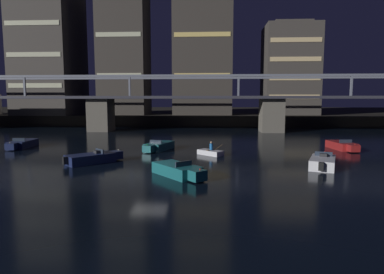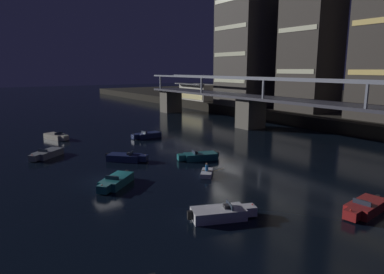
{
  "view_description": "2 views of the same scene",
  "coord_description": "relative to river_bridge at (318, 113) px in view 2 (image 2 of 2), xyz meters",
  "views": [
    {
      "loc": [
        4.33,
        -22.69,
        5.36
      ],
      "look_at": [
        2.27,
        14.19,
        1.19
      ],
      "focal_mm": 30.86,
      "sensor_mm": 36.0,
      "label": 1
    },
    {
      "loc": [
        31.65,
        -11.19,
        10.85
      ],
      "look_at": [
        -2.38,
        11.86,
        2.65
      ],
      "focal_mm": 32.0,
      "sensor_mm": 36.0,
      "label": 2
    }
  ],
  "objects": [
    {
      "name": "speedboat_near_center",
      "position": [
        2.09,
        -33.14,
        -3.86
      ],
      "size": [
        4.18,
        4.56,
        1.16
      ],
      "color": "#196066",
      "rests_on": "ground"
    },
    {
      "name": "speedboat_far_right",
      "position": [
        -24.03,
        -32.54,
        -3.86
      ],
      "size": [
        5.1,
        3.04,
        1.16
      ],
      "color": "beige",
      "rests_on": "ground"
    },
    {
      "name": "speedboat_near_right",
      "position": [
        13.34,
        -29.42,
        -3.86
      ],
      "size": [
        3.1,
        5.08,
        1.16
      ],
      "color": "silver",
      "rests_on": "ground"
    },
    {
      "name": "speedboat_far_center",
      "position": [
        -16.89,
        -20.24,
        -3.86
      ],
      "size": [
        2.03,
        5.22,
        1.16
      ],
      "color": "#19234C",
      "rests_on": "ground"
    },
    {
      "name": "tower_west_tall",
      "position": [
        -14.38,
        16.05,
        18.45
      ],
      "size": [
        10.01,
        9.19,
        41.36
      ],
      "color": "#38332D",
      "rests_on": "far_riverbank"
    },
    {
      "name": "tower_west_low",
      "position": [
        -30.2,
        14.39,
        13.02
      ],
      "size": [
        11.81,
        13.27,
        30.5
      ],
      "color": "#423D38",
      "rests_on": "far_riverbank"
    },
    {
      "name": "speedboat_mid_left",
      "position": [
        18.68,
        -19.61,
        -3.86
      ],
      "size": [
        2.25,
        5.23,
        1.16
      ],
      "color": "maroon",
      "rests_on": "ground"
    },
    {
      "name": "river_bridge",
      "position": [
        0.0,
        0.0,
        0.0
      ],
      "size": [
        93.24,
        6.4,
        9.38
      ],
      "color": "#605B51",
      "rests_on": "ground"
    },
    {
      "name": "ground_plane",
      "position": [
        -0.0,
        -33.25,
        -4.28
      ],
      "size": [
        400.0,
        400.0,
        0.0
      ],
      "primitive_type": "plane",
      "color": "black"
    },
    {
      "name": "speedboat_mid_right",
      "position": [
        -5.66,
        -28.72,
        -3.86
      ],
      "size": [
        4.39,
        4.38,
        1.16
      ],
      "color": "#19234C",
      "rests_on": "ground"
    },
    {
      "name": "waterfront_pavilion",
      "position": [
        -47.91,
        11.91,
        0.16
      ],
      "size": [
        12.4,
        7.4,
        4.7
      ],
      "color": "#B2AD9E",
      "rests_on": "far_riverbank"
    },
    {
      "name": "dinghy_with_paddler",
      "position": [
        4.36,
        -24.09,
        -4.0
      ],
      "size": [
        2.67,
        2.64,
        1.36
      ],
      "color": "silver",
      "rests_on": "ground"
    },
    {
      "name": "speedboat_near_left",
      "position": [
        -12.92,
        -36.23,
        -3.86
      ],
      "size": [
        4.11,
        4.62,
        1.16
      ],
      "color": "gray",
      "rests_on": "ground"
    },
    {
      "name": "speedboat_far_left",
      "position": [
        -1.22,
        -21.17,
        -3.86
      ],
      "size": [
        2.95,
        5.14,
        1.16
      ],
      "color": "#196066",
      "rests_on": "ground"
    }
  ]
}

